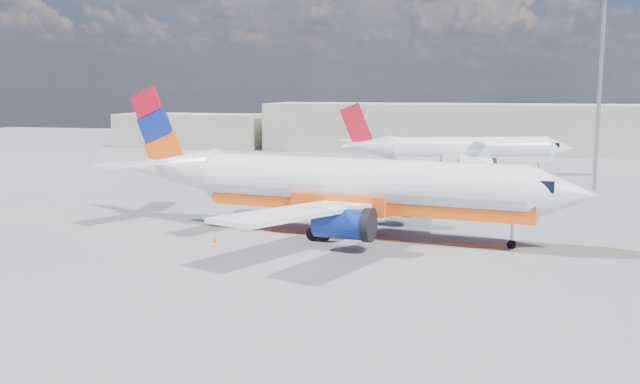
# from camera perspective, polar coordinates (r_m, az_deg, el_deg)

# --- Properties ---
(ground) EXTENTS (240.00, 240.00, 0.00)m
(ground) POSITION_cam_1_polar(r_m,az_deg,el_deg) (48.53, 2.61, -4.50)
(ground) COLOR slate
(ground) RESTS_ON ground
(taxi_line) EXTENTS (70.00, 0.15, 0.01)m
(taxi_line) POSITION_cam_1_polar(r_m,az_deg,el_deg) (51.40, 3.30, -3.77)
(taxi_line) COLOR gold
(taxi_line) RESTS_ON ground
(terminal_main) EXTENTS (70.00, 14.00, 8.00)m
(terminal_main) POSITION_cam_1_polar(r_m,az_deg,el_deg) (121.57, 12.34, 5.01)
(terminal_main) COLOR #B1AB99
(terminal_main) RESTS_ON ground
(terminal_annex) EXTENTS (26.00, 10.00, 6.00)m
(terminal_annex) POSITION_cam_1_polar(r_m,az_deg,el_deg) (130.57, -10.31, 4.85)
(terminal_annex) COLOR #B1AB99
(terminal_annex) RESTS_ON ground
(main_jet) EXTENTS (36.25, 28.41, 10.97)m
(main_jet) POSITION_cam_1_polar(r_m,az_deg,el_deg) (52.01, 2.01, 0.47)
(main_jet) COLOR white
(main_jet) RESTS_ON ground
(second_jet) EXTENTS (29.51, 22.43, 8.95)m
(second_jet) POSITION_cam_1_polar(r_m,az_deg,el_deg) (90.23, 11.30, 3.26)
(second_jet) COLOR white
(second_jet) RESTS_ON ground
(traffic_cone) EXTENTS (0.42, 0.42, 0.59)m
(traffic_cone) POSITION_cam_1_polar(r_m,az_deg,el_deg) (50.34, -8.44, -3.78)
(traffic_cone) COLOR white
(traffic_cone) RESTS_ON ground
(floodlight_mast) EXTENTS (1.52, 1.52, 20.76)m
(floodlight_mast) POSITION_cam_1_polar(r_m,az_deg,el_deg) (80.61, 21.54, 8.98)
(floodlight_mast) COLOR #9D9DA5
(floodlight_mast) RESTS_ON ground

